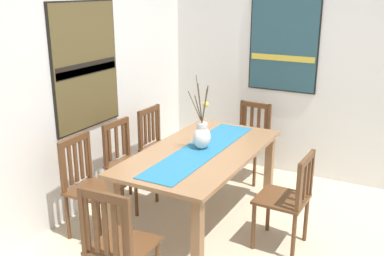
# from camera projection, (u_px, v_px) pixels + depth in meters

# --- Properties ---
(ground_plane) EXTENTS (6.40, 6.40, 0.03)m
(ground_plane) POSITION_uv_depth(u_px,v_px,m) (252.00, 247.00, 3.99)
(ground_plane) COLOR beige
(wall_back) EXTENTS (6.40, 0.12, 2.70)m
(wall_back) POSITION_uv_depth(u_px,v_px,m) (82.00, 78.00, 4.42)
(wall_back) COLOR silver
(wall_back) RESTS_ON ground_plane
(wall_side) EXTENTS (0.12, 6.40, 2.70)m
(wall_side) POSITION_uv_depth(u_px,v_px,m) (315.00, 65.00, 5.13)
(wall_side) COLOR silver
(wall_side) RESTS_ON ground_plane
(dining_table) EXTENTS (1.81, 0.95, 0.77)m
(dining_table) POSITION_uv_depth(u_px,v_px,m) (201.00, 161.00, 4.15)
(dining_table) COLOR #8E6642
(dining_table) RESTS_ON ground_plane
(table_runner) EXTENTS (1.66, 0.36, 0.01)m
(table_runner) POSITION_uv_depth(u_px,v_px,m) (201.00, 150.00, 4.12)
(table_runner) COLOR #236B93
(table_runner) RESTS_ON dining_table
(centerpiece_vase) EXTENTS (0.25, 0.23, 0.73)m
(centerpiece_vase) POSITION_uv_depth(u_px,v_px,m) (202.00, 135.00, 4.12)
(centerpiece_vase) COLOR silver
(centerpiece_vase) RESTS_ON dining_table
(chair_0) EXTENTS (0.43, 0.43, 0.89)m
(chair_0) POSITION_uv_depth(u_px,v_px,m) (288.00, 198.00, 3.84)
(chair_0) COLOR brown
(chair_0) RESTS_ON ground_plane
(chair_1) EXTENTS (0.43, 0.43, 0.91)m
(chair_1) POSITION_uv_depth(u_px,v_px,m) (159.00, 145.00, 5.09)
(chair_1) COLOR brown
(chair_1) RESTS_ON ground_plane
(chair_2) EXTENTS (0.43, 0.43, 0.90)m
(chair_2) POSITION_uv_depth(u_px,v_px,m) (128.00, 162.00, 4.62)
(chair_2) COLOR brown
(chair_2) RESTS_ON ground_plane
(chair_3) EXTENTS (0.45, 0.45, 0.96)m
(chair_3) POSITION_uv_depth(u_px,v_px,m) (118.00, 244.00, 3.09)
(chair_3) COLOR brown
(chair_3) RESTS_ON ground_plane
(chair_4) EXTENTS (0.44, 0.44, 0.90)m
(chair_4) POSITION_uv_depth(u_px,v_px,m) (250.00, 139.00, 5.31)
(chair_4) COLOR brown
(chair_4) RESTS_ON ground_plane
(chair_5) EXTENTS (0.43, 0.43, 0.93)m
(chair_5) POSITION_uv_depth(u_px,v_px,m) (88.00, 184.00, 4.05)
(chair_5) COLOR brown
(chair_5) RESTS_ON ground_plane
(painting_on_back_wall) EXTENTS (0.91, 0.05, 1.25)m
(painting_on_back_wall) POSITION_uv_depth(u_px,v_px,m) (86.00, 66.00, 4.34)
(painting_on_back_wall) COLOR black
(painting_on_side_wall) EXTENTS (0.05, 0.83, 1.15)m
(painting_on_side_wall) POSITION_uv_depth(u_px,v_px,m) (284.00, 43.00, 5.17)
(painting_on_side_wall) COLOR black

